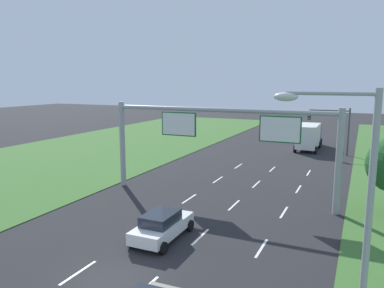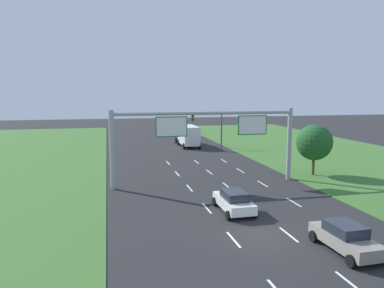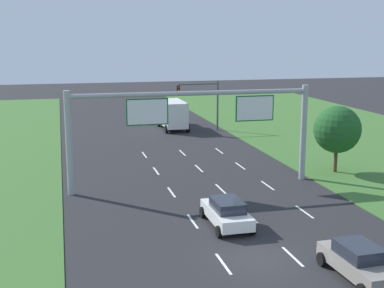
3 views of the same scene
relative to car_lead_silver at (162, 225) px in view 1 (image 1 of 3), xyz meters
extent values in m
plane|color=#262628|center=(0.07, -4.85, -0.79)|extent=(200.00, 200.00, 0.00)
cube|color=white|center=(-1.68, -4.85, -0.79)|extent=(0.14, 2.40, 0.01)
cube|color=white|center=(-1.68, 1.15, -0.79)|extent=(0.14, 2.40, 0.01)
cube|color=white|center=(-1.68, 7.15, -0.79)|extent=(0.14, 2.40, 0.01)
cube|color=white|center=(-1.68, 13.15, -0.79)|extent=(0.14, 2.40, 0.01)
cube|color=white|center=(-1.68, 19.15, -0.79)|extent=(0.14, 2.40, 0.01)
cube|color=white|center=(1.82, 1.15, -0.79)|extent=(0.14, 2.40, 0.01)
cube|color=white|center=(1.82, 7.15, -0.79)|extent=(0.14, 2.40, 0.01)
cube|color=white|center=(1.82, 13.15, -0.79)|extent=(0.14, 2.40, 0.01)
cube|color=white|center=(1.82, 19.15, -0.79)|extent=(0.14, 2.40, 0.01)
cube|color=white|center=(5.32, 1.15, -0.79)|extent=(0.14, 2.40, 0.01)
cube|color=white|center=(5.32, 7.15, -0.79)|extent=(0.14, 2.40, 0.01)
cube|color=white|center=(5.32, 13.15, -0.79)|extent=(0.14, 2.40, 0.01)
cube|color=white|center=(5.32, 19.15, -0.79)|extent=(0.14, 2.40, 0.01)
cube|color=white|center=(0.00, 0.05, -0.15)|extent=(1.88, 4.39, 0.66)
cube|color=#232833|center=(0.00, -0.14, 0.47)|extent=(1.53, 2.26, 0.58)
cylinder|color=black|center=(-0.95, 1.68, -0.47)|extent=(0.22, 0.64, 0.64)
cylinder|color=black|center=(0.93, 1.70, -0.47)|extent=(0.22, 0.64, 0.64)
cylinder|color=black|center=(-0.93, -1.60, -0.47)|extent=(0.22, 0.64, 0.64)
cylinder|color=black|center=(0.95, -1.59, -0.47)|extent=(0.22, 0.64, 0.64)
cube|color=navy|center=(3.53, 35.65, 0.76)|extent=(2.21, 2.11, 2.20)
cube|color=silver|center=(3.54, 31.57, 1.05)|extent=(2.38, 5.75, 2.79)
cylinder|color=black|center=(2.40, 36.14, -0.34)|extent=(0.28, 0.90, 0.90)
cylinder|color=black|center=(4.66, 36.15, -0.34)|extent=(0.28, 0.90, 0.90)
cylinder|color=black|center=(2.32, 33.84, -0.34)|extent=(0.28, 0.90, 0.90)
cylinder|color=black|center=(4.74, 33.85, -0.34)|extent=(0.28, 0.90, 0.90)
cylinder|color=black|center=(2.34, 29.30, -0.34)|extent=(0.28, 0.90, 0.90)
cylinder|color=black|center=(4.76, 29.30, -0.34)|extent=(0.28, 0.90, 0.90)
cylinder|color=#9EA0A5|center=(-8.33, 8.27, 2.71)|extent=(0.44, 0.44, 7.00)
cylinder|color=#9EA0A5|center=(8.47, 8.27, 2.71)|extent=(0.44, 0.44, 7.00)
cylinder|color=#9EA0A5|center=(0.07, 8.27, 5.81)|extent=(16.80, 0.32, 0.32)
cube|color=#0C5B28|center=(-3.08, 8.27, 4.63)|extent=(2.87, 0.12, 1.82)
cube|color=white|center=(-3.08, 8.20, 4.63)|extent=(2.71, 0.01, 1.66)
cube|color=#0C5B28|center=(4.62, 8.27, 4.63)|extent=(2.83, 0.12, 1.82)
cube|color=white|center=(4.62, 8.20, 4.63)|extent=(2.67, 0.01, 1.66)
cylinder|color=#47494F|center=(8.27, 29.70, 2.01)|extent=(0.20, 0.20, 5.60)
cylinder|color=#47494F|center=(6.02, 29.70, 4.46)|extent=(4.50, 0.14, 0.14)
cube|color=black|center=(3.77, 29.70, 3.81)|extent=(0.32, 0.36, 1.10)
sphere|color=red|center=(3.77, 29.50, 4.18)|extent=(0.22, 0.22, 0.22)
sphere|color=orange|center=(3.77, 29.50, 3.81)|extent=(0.22, 0.22, 0.22)
sphere|color=green|center=(3.77, 29.50, 3.44)|extent=(0.22, 0.22, 0.22)
cylinder|color=#9EA0A5|center=(10.00, -7.06, 3.46)|extent=(0.18, 0.18, 8.50)
cylinder|color=#9EA0A5|center=(8.90, -7.06, 7.56)|extent=(2.20, 0.10, 0.10)
ellipsoid|color=silver|center=(7.80, -7.06, 7.46)|extent=(0.64, 0.32, 0.24)
camera|label=1|loc=(9.70, -17.13, 7.86)|focal=35.00mm
camera|label=2|loc=(-8.64, -24.60, 7.79)|focal=35.00mm
camera|label=3|loc=(-8.71, -27.21, 9.70)|focal=50.00mm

